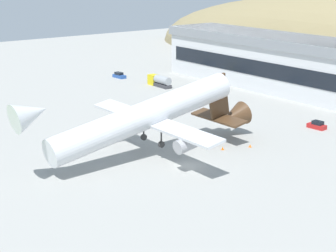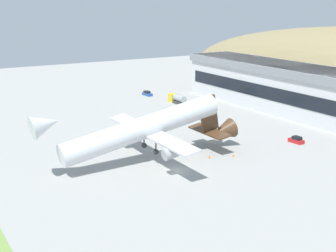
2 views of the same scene
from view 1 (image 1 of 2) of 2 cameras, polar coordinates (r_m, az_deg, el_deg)
name	(u,v)px [view 1 (image 1 of 2)]	position (r m, az deg, el deg)	size (l,w,h in m)	color
ground_plane	(189,166)	(91.40, 2.14, -4.08)	(333.69, 333.69, 0.00)	#9E9E99
cargo_airplane	(149,117)	(93.62, -1.99, 0.96)	(32.55, 46.27, 12.60)	silver
service_car_1	(119,75)	(163.52, -4.98, 5.13)	(4.55, 2.10, 1.62)	#264C99
service_car_2	(317,125)	(115.70, 14.90, 0.06)	(3.81, 1.98, 1.59)	#B21E1E
service_car_3	(193,98)	(134.83, 2.54, 2.85)	(3.87, 1.97, 1.68)	#264C99
fuel_truck	(159,81)	(151.03, -0.87, 4.59)	(8.45, 2.24, 3.01)	gold
traffic_cone_0	(223,148)	(99.60, 5.57, -2.26)	(0.52, 0.52, 0.58)	orange
traffic_cone_1	(250,146)	(101.60, 8.34, -1.98)	(0.52, 0.52, 0.58)	orange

